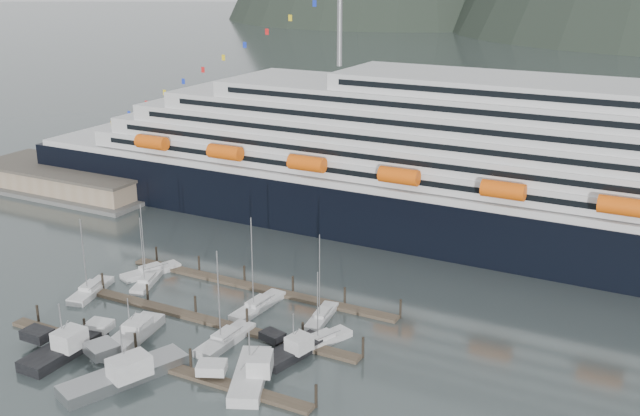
# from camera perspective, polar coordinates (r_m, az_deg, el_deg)

# --- Properties ---
(ground) EXTENTS (1600.00, 1600.00, 0.00)m
(ground) POSITION_cam_1_polar(r_m,az_deg,el_deg) (105.32, -7.25, -9.84)
(ground) COLOR #414D4C
(ground) RESTS_ON ground
(cruise_ship) EXTENTS (210.00, 30.40, 50.30)m
(cruise_ship) POSITION_cam_1_polar(r_m,az_deg,el_deg) (137.75, 16.50, 1.75)
(cruise_ship) COLOR black
(cruise_ship) RESTS_ON ground
(warehouse) EXTENTS (46.00, 20.00, 5.80)m
(warehouse) POSITION_cam_1_polar(r_m,az_deg,el_deg) (178.96, -18.64, 1.98)
(warehouse) COLOR #595956
(warehouse) RESTS_ON ground
(dock_near) EXTENTS (48.18, 2.28, 3.20)m
(dock_near) POSITION_cam_1_polar(r_m,az_deg,el_deg) (101.11, -12.88, -11.26)
(dock_near) COLOR #493F2F
(dock_near) RESTS_ON ground
(dock_mid) EXTENTS (48.18, 2.28, 3.20)m
(dock_mid) POSITION_cam_1_polar(r_m,az_deg,el_deg) (109.97, -8.48, -8.45)
(dock_mid) COLOR #493F2F
(dock_mid) RESTS_ON ground
(dock_far) EXTENTS (48.18, 2.28, 3.20)m
(dock_far) POSITION_cam_1_polar(r_m,az_deg,el_deg) (119.60, -4.80, -6.03)
(dock_far) COLOR #493F2F
(dock_far) RESTS_ON ground
(sailboat_a) EXTENTS (5.21, 10.19, 13.17)m
(sailboat_a) POSITION_cam_1_polar(r_m,az_deg,el_deg) (122.89, -17.05, -6.07)
(sailboat_a) COLOR silver
(sailboat_a) RESTS_ON ground
(sailboat_b) EXTENTS (5.08, 9.14, 12.02)m
(sailboat_b) POSITION_cam_1_polar(r_m,az_deg,el_deg) (123.94, -13.06, -5.52)
(sailboat_b) COLOR silver
(sailboat_b) RESTS_ON ground
(sailboat_c) EXTENTS (3.19, 10.63, 14.32)m
(sailboat_c) POSITION_cam_1_polar(r_m,az_deg,el_deg) (103.97, -7.21, -9.96)
(sailboat_c) COLOR silver
(sailboat_c) RESTS_ON ground
(sailboat_d) EXTENTS (3.23, 11.23, 15.21)m
(sailboat_d) POSITION_cam_1_polar(r_m,az_deg,el_deg) (113.00, -4.75, -7.47)
(sailboat_d) COLOR silver
(sailboat_d) RESTS_ON ground
(sailboat_e) EXTENTS (6.17, 10.24, 12.85)m
(sailboat_e) POSITION_cam_1_polar(r_m,az_deg,el_deg) (127.72, -12.76, -4.77)
(sailboat_e) COLOR silver
(sailboat_e) RESTS_ON ground
(sailboat_g) EXTENTS (3.56, 9.38, 13.82)m
(sailboat_g) POSITION_cam_1_polar(r_m,az_deg,el_deg) (109.45, 0.13, -8.31)
(sailboat_g) COLOR silver
(sailboat_g) RESTS_ON ground
(sailboat_h) EXTENTS (5.57, 9.19, 11.19)m
(sailboat_h) POSITION_cam_1_polar(r_m,az_deg,el_deg) (103.11, 0.20, -10.08)
(sailboat_h) COLOR silver
(sailboat_h) RESTS_ON ground
(trawler_a) EXTENTS (9.62, 13.21, 7.03)m
(trawler_a) POSITION_cam_1_polar(r_m,az_deg,el_deg) (106.73, -14.31, -9.36)
(trawler_a) COLOR silver
(trawler_a) RESTS_ON ground
(trawler_b) EXTENTS (9.52, 12.49, 8.15)m
(trawler_b) POSITION_cam_1_polar(r_m,az_deg,el_deg) (105.83, -18.98, -10.01)
(trawler_b) COLOR black
(trawler_b) RESTS_ON ground
(trawler_c) EXTENTS (13.02, 16.50, 8.27)m
(trawler_c) POSITION_cam_1_polar(r_m,az_deg,el_deg) (97.71, -14.73, -12.05)
(trawler_c) COLOR #96999C
(trawler_c) RESTS_ON ground
(trawler_d) EXTENTS (10.85, 12.99, 7.50)m
(trawler_d) POSITION_cam_1_polar(r_m,az_deg,el_deg) (94.96, -5.43, -12.47)
(trawler_d) COLOR silver
(trawler_d) RESTS_ON ground
(trawler_e) EXTENTS (8.32, 10.66, 6.59)m
(trawler_e) POSITION_cam_1_polar(r_m,az_deg,el_deg) (100.21, -2.08, -10.69)
(trawler_e) COLOR black
(trawler_e) RESTS_ON ground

